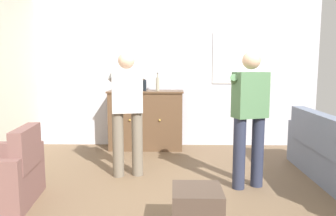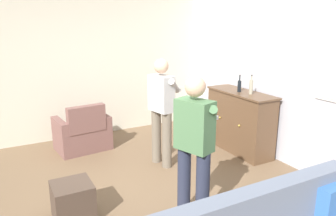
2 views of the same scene
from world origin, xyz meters
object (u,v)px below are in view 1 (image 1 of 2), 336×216
bottle_liquor_amber (145,85)px  ottoman (197,212)px  person_standing_left (127,108)px  sideboard_cabinet (146,120)px  person_standing_right (249,113)px  bottle_wine_green (158,84)px  armchair (7,178)px

bottle_liquor_amber → ottoman: size_ratio=0.66×
bottle_liquor_amber → person_standing_left: (-0.11, -1.41, -0.23)m
sideboard_cabinet → person_standing_right: size_ratio=0.80×
sideboard_cabinet → ottoman: sideboard_cabinet is taller
sideboard_cabinet → bottle_wine_green: bearing=2.8°
armchair → person_standing_left: (1.19, 0.96, 0.65)m
bottle_wine_green → person_standing_right: 2.23m
ottoman → person_standing_left: bearing=117.9°
bottle_liquor_amber → ottoman: 3.22m
sideboard_cabinet → person_standing_right: 2.37m
sideboard_cabinet → bottle_wine_green: 0.69m
armchair → bottle_liquor_amber: 2.84m
bottle_liquor_amber → person_standing_right: person_standing_right is taller
sideboard_cabinet → person_standing_left: size_ratio=0.80×
armchair → sideboard_cabinet: sideboard_cabinet is taller
bottle_wine_green → bottle_liquor_amber: bearing=-166.6°
armchair → bottle_liquor_amber: bearing=61.1°
person_standing_right → sideboard_cabinet: bearing=127.6°
armchair → bottle_liquor_amber: (1.30, 2.36, 0.87)m
person_standing_left → person_standing_right: (1.55, -0.40, 0.00)m
sideboard_cabinet → bottle_liquor_amber: 0.63m
armchair → sideboard_cabinet: bearing=61.3°
armchair → person_standing_right: person_standing_right is taller
ottoman → bottle_liquor_amber: bearing=103.7°
bottle_wine_green → bottle_liquor_amber: bottle_wine_green is taller
bottle_wine_green → armchair: bearing=-122.3°
bottle_wine_green → person_standing_right: (1.21, -1.86, -0.25)m
person_standing_left → person_standing_right: size_ratio=1.00×
bottle_liquor_amber → ottoman: bearing=-76.3°
armchair → ottoman: (2.03, -0.63, -0.07)m
bottle_wine_green → person_standing_left: person_standing_left is taller
armchair → bottle_liquor_amber: size_ratio=3.25×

